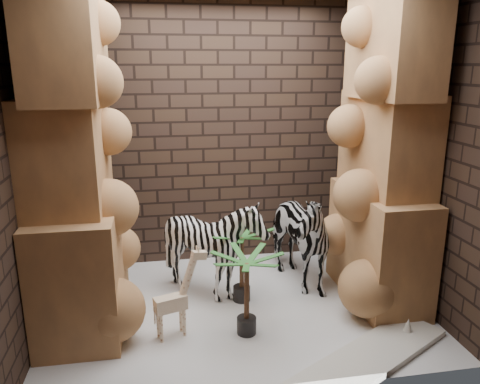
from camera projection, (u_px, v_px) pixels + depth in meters
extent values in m
plane|color=silver|center=(237.00, 307.00, 4.54)|extent=(3.50, 3.50, 0.00)
plane|color=#2E201A|center=(219.00, 135.00, 5.33)|extent=(3.50, 0.00, 3.50)
plane|color=#2E201A|center=(270.00, 191.00, 2.96)|extent=(3.50, 0.00, 3.50)
plane|color=#2E201A|center=(28.00, 162.00, 3.85)|extent=(0.00, 3.00, 3.00)
plane|color=#2E201A|center=(418.00, 149.00, 4.44)|extent=(0.00, 3.00, 3.00)
imported|color=white|center=(292.00, 227.00, 4.88)|extent=(0.82, 1.19, 1.28)
imported|color=white|center=(214.00, 252.00, 4.62)|extent=(0.97, 1.15, 0.97)
cube|color=silver|center=(365.00, 361.00, 3.67)|extent=(1.71, 1.22, 0.05)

